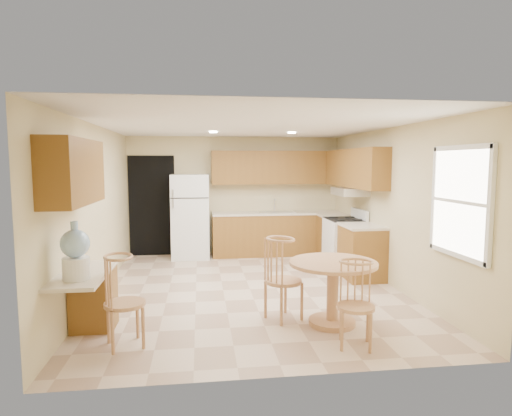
{
  "coord_description": "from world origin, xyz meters",
  "views": [
    {
      "loc": [
        -0.75,
        -6.4,
        1.94
      ],
      "look_at": [
        0.14,
        0.3,
        1.23
      ],
      "focal_mm": 30.0,
      "sensor_mm": 36.0,
      "label": 1
    }
  ],
  "objects": [
    {
      "name": "floor",
      "position": [
        0.0,
        0.0,
        0.0
      ],
      "size": [
        5.5,
        5.5,
        0.0
      ],
      "primitive_type": "plane",
      "color": "beige",
      "rests_on": "ground"
    },
    {
      "name": "ceiling",
      "position": [
        0.0,
        0.0,
        2.5
      ],
      "size": [
        4.5,
        5.5,
        0.02
      ],
      "primitive_type": "cube",
      "color": "white",
      "rests_on": "wall_back"
    },
    {
      "name": "wall_back",
      "position": [
        0.0,
        2.75,
        1.25
      ],
      "size": [
        4.5,
        0.02,
        2.5
      ],
      "primitive_type": "cube",
      "color": "beige",
      "rests_on": "floor"
    },
    {
      "name": "wall_front",
      "position": [
        0.0,
        -2.75,
        1.25
      ],
      "size": [
        4.5,
        0.02,
        2.5
      ],
      "primitive_type": "cube",
      "color": "beige",
      "rests_on": "floor"
    },
    {
      "name": "wall_left",
      "position": [
        -2.25,
        0.0,
        1.25
      ],
      "size": [
        0.02,
        5.5,
        2.5
      ],
      "primitive_type": "cube",
      "color": "beige",
      "rests_on": "floor"
    },
    {
      "name": "wall_right",
      "position": [
        2.25,
        0.0,
        1.25
      ],
      "size": [
        0.02,
        5.5,
        2.5
      ],
      "primitive_type": "cube",
      "color": "beige",
      "rests_on": "floor"
    },
    {
      "name": "doorway",
      "position": [
        -1.75,
        2.73,
        1.05
      ],
      "size": [
        0.9,
        0.02,
        2.1
      ],
      "primitive_type": "cube",
      "color": "black",
      "rests_on": "floor"
    },
    {
      "name": "base_cab_back",
      "position": [
        0.88,
        2.45,
        0.43
      ],
      "size": [
        2.75,
        0.6,
        0.87
      ],
      "primitive_type": "cube",
      "color": "brown",
      "rests_on": "floor"
    },
    {
      "name": "counter_back",
      "position": [
        0.88,
        2.45,
        0.89
      ],
      "size": [
        2.75,
        0.63,
        0.04
      ],
      "primitive_type": "cube",
      "color": "beige",
      "rests_on": "base_cab_back"
    },
    {
      "name": "base_cab_right_a",
      "position": [
        1.95,
        1.85,
        0.43
      ],
      "size": [
        0.6,
        0.59,
        0.87
      ],
      "primitive_type": "cube",
      "color": "brown",
      "rests_on": "floor"
    },
    {
      "name": "counter_right_a",
      "position": [
        1.95,
        1.85,
        0.89
      ],
      "size": [
        0.63,
        0.59,
        0.04
      ],
      "primitive_type": "cube",
      "color": "beige",
      "rests_on": "base_cab_right_a"
    },
    {
      "name": "base_cab_right_b",
      "position": [
        1.95,
        0.4,
        0.43
      ],
      "size": [
        0.6,
        0.8,
        0.87
      ],
      "primitive_type": "cube",
      "color": "brown",
      "rests_on": "floor"
    },
    {
      "name": "counter_right_b",
      "position": [
        1.95,
        0.4,
        0.89
      ],
      "size": [
        0.63,
        0.8,
        0.04
      ],
      "primitive_type": "cube",
      "color": "beige",
      "rests_on": "base_cab_right_b"
    },
    {
      "name": "upper_cab_back",
      "position": [
        0.88,
        2.58,
        1.85
      ],
      "size": [
        2.75,
        0.33,
        0.7
      ],
      "primitive_type": "cube",
      "color": "brown",
      "rests_on": "wall_back"
    },
    {
      "name": "upper_cab_right",
      "position": [
        2.08,
        1.21,
        1.85
      ],
      "size": [
        0.33,
        2.42,
        0.7
      ],
      "primitive_type": "cube",
      "color": "brown",
      "rests_on": "wall_right"
    },
    {
      "name": "upper_cab_left",
      "position": [
        -2.08,
        -1.6,
        1.85
      ],
      "size": [
        0.33,
        1.4,
        0.7
      ],
      "primitive_type": "cube",
      "color": "brown",
      "rests_on": "wall_left"
    },
    {
      "name": "sink",
      "position": [
        0.85,
        2.45,
        0.91
      ],
      "size": [
        0.78,
        0.44,
        0.01
      ],
      "primitive_type": "cube",
      "color": "silver",
      "rests_on": "counter_back"
    },
    {
      "name": "range_hood",
      "position": [
        2.0,
        1.18,
        1.42
      ],
      "size": [
        0.5,
        0.76,
        0.14
      ],
      "primitive_type": "cube",
      "color": "silver",
      "rests_on": "upper_cab_right"
    },
    {
      "name": "desk_pedestal",
      "position": [
        -2.0,
        -1.32,
        0.36
      ],
      "size": [
        0.48,
        0.42,
        0.72
      ],
      "primitive_type": "cube",
      "color": "brown",
      "rests_on": "floor"
    },
    {
      "name": "desk_top",
      "position": [
        -2.0,
        -1.7,
        0.75
      ],
      "size": [
        0.5,
        1.2,
        0.04
      ],
      "primitive_type": "cube",
      "color": "beige",
      "rests_on": "desk_pedestal"
    },
    {
      "name": "window",
      "position": [
        2.23,
        -1.85,
        1.5
      ],
      "size": [
        0.06,
        1.12,
        1.3
      ],
      "color": "white",
      "rests_on": "wall_right"
    },
    {
      "name": "can_light_a",
      "position": [
        -0.5,
        1.2,
        2.48
      ],
      "size": [
        0.14,
        0.14,
        0.02
      ],
      "primitive_type": "cylinder",
      "color": "white",
      "rests_on": "ceiling"
    },
    {
      "name": "can_light_b",
      "position": [
        0.9,
        1.2,
        2.48
      ],
      "size": [
        0.14,
        0.14,
        0.02
      ],
      "primitive_type": "cylinder",
      "color": "white",
      "rests_on": "ceiling"
    },
    {
      "name": "refrigerator",
      "position": [
        -0.95,
        2.4,
        0.86
      ],
      "size": [
        0.76,
        0.74,
        1.72
      ],
      "color": "white",
      "rests_on": "floor"
    },
    {
      "name": "stove",
      "position": [
        1.92,
        1.18,
        0.47
      ],
      "size": [
        0.65,
        0.76,
        1.09
      ],
      "color": "white",
      "rests_on": "floor"
    },
    {
      "name": "dining_table",
      "position": [
        0.82,
        -1.56,
        0.51
      ],
      "size": [
        1.05,
        1.05,
        0.78
      ],
      "rotation": [
        0.0,
        0.0,
        0.24
      ],
      "color": "tan",
      "rests_on": "floor"
    },
    {
      "name": "chair_table_a",
      "position": [
        0.27,
        -1.41,
        0.62
      ],
      "size": [
        0.45,
        0.58,
        1.02
      ],
      "rotation": [
        0.0,
        0.0,
        -1.09
      ],
      "color": "tan",
      "rests_on": "floor"
    },
    {
      "name": "chair_table_b",
      "position": [
        0.87,
        -2.29,
        0.55
      ],
      "size": [
        0.4,
        0.43,
        0.91
      ],
      "rotation": [
        0.0,
        0.0,
        2.85
      ],
      "color": "tan",
      "rests_on": "floor"
    },
    {
      "name": "chair_desk",
      "position": [
        -1.55,
        -1.96,
        0.59
      ],
      "size": [
        0.43,
        0.56,
        0.97
      ],
      "rotation": [
        0.0,
        0.0,
        -1.24
      ],
      "color": "tan",
      "rests_on": "floor"
    },
    {
      "name": "water_crock",
      "position": [
        -2.0,
        -1.96,
        1.04
      ],
      "size": [
        0.29,
        0.29,
        0.59
      ],
      "color": "white",
      "rests_on": "desk_top"
    }
  ]
}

